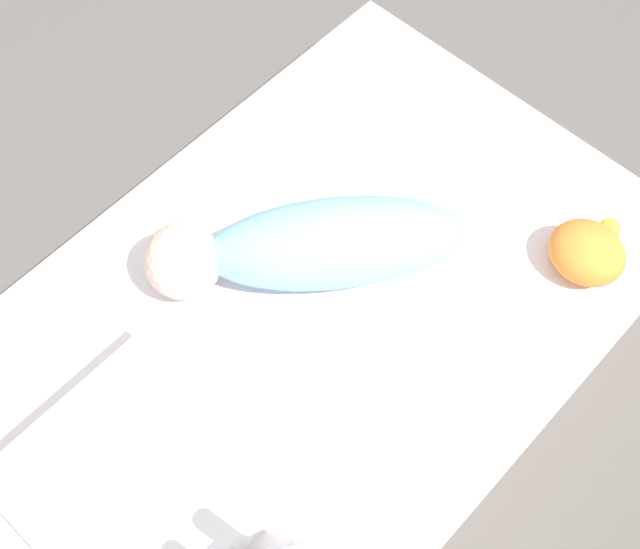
# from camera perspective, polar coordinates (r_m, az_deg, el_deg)

# --- Properties ---
(ground_plane) EXTENTS (12.00, 12.00, 0.00)m
(ground_plane) POSITION_cam_1_polar(r_m,az_deg,el_deg) (1.70, -0.89, -5.71)
(ground_plane) COLOR #514C47
(bed_mattress) EXTENTS (1.25, 0.81, 0.21)m
(bed_mattress) POSITION_cam_1_polar(r_m,az_deg,el_deg) (1.60, -0.94, -4.22)
(bed_mattress) COLOR white
(bed_mattress) RESTS_ON ground_plane
(swaddled_baby) EXTENTS (0.48, 0.43, 0.14)m
(swaddled_baby) POSITION_cam_1_polar(r_m,az_deg,el_deg) (1.49, -0.78, 1.82)
(swaddled_baby) COLOR #7FB7E5
(swaddled_baby) RESTS_ON bed_mattress
(pillow) EXTENTS (0.33, 0.34, 0.09)m
(pillow) POSITION_cam_1_polar(r_m,az_deg,el_deg) (1.38, -11.30, -13.03)
(pillow) COLOR white
(pillow) RESTS_ON bed_mattress
(turtle_plush) EXTENTS (0.15, 0.13, 0.09)m
(turtle_plush) POSITION_cam_1_polar(r_m,az_deg,el_deg) (1.58, 16.77, 1.42)
(turtle_plush) COLOR orange
(turtle_plush) RESTS_ON bed_mattress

